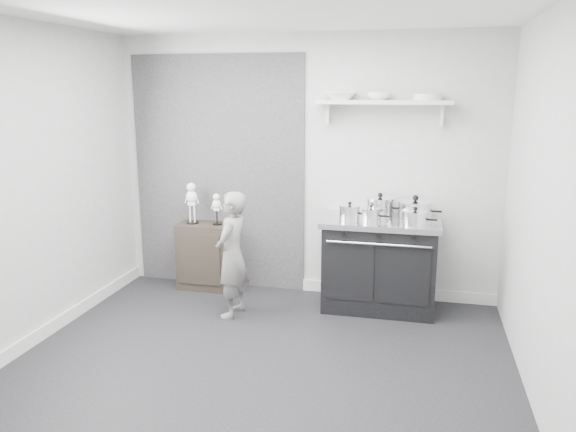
% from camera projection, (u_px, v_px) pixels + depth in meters
% --- Properties ---
extents(ground, '(4.00, 4.00, 0.00)m').
position_uv_depth(ground, '(258.00, 367.00, 4.44)').
color(ground, black).
rests_on(ground, ground).
extents(room_shell, '(4.02, 3.62, 2.71)m').
position_uv_depth(room_shell, '(250.00, 158.00, 4.23)').
color(room_shell, '#A8A8A6').
rests_on(room_shell, ground).
extents(wall_shelf, '(1.30, 0.26, 0.24)m').
position_uv_depth(wall_shelf, '(384.00, 103.00, 5.40)').
color(wall_shelf, silver).
rests_on(wall_shelf, room_shell).
extents(stove, '(1.13, 0.71, 0.91)m').
position_uv_depth(stove, '(380.00, 263.00, 5.55)').
color(stove, black).
rests_on(stove, ground).
extents(side_cabinet, '(0.56, 0.33, 0.73)m').
position_uv_depth(side_cabinet, '(205.00, 256.00, 6.12)').
color(side_cabinet, black).
rests_on(side_cabinet, ground).
extents(child, '(0.34, 0.48, 1.22)m').
position_uv_depth(child, '(232.00, 255.00, 5.32)').
color(child, slate).
rests_on(child, ground).
extents(pot_front_left, '(0.29, 0.20, 0.17)m').
position_uv_depth(pot_front_left, '(350.00, 212.00, 5.43)').
color(pot_front_left, white).
rests_on(pot_front_left, stove).
extents(pot_back_left, '(0.37, 0.28, 0.24)m').
position_uv_depth(pot_back_left, '(380.00, 207.00, 5.56)').
color(pot_back_left, white).
rests_on(pot_back_left, stove).
extents(pot_back_right, '(0.42, 0.34, 0.23)m').
position_uv_depth(pot_back_right, '(415.00, 209.00, 5.46)').
color(pot_back_right, white).
rests_on(pot_back_right, stove).
extents(pot_front_right, '(0.32, 0.23, 0.18)m').
position_uv_depth(pot_front_right, '(415.00, 218.00, 5.18)').
color(pot_front_right, white).
rests_on(pot_front_right, stove).
extents(pot_front_center, '(0.27, 0.18, 0.16)m').
position_uv_depth(pot_front_center, '(371.00, 215.00, 5.34)').
color(pot_front_center, white).
rests_on(pot_front_center, stove).
extents(skeleton_full, '(0.14, 0.09, 0.51)m').
position_uv_depth(skeleton_full, '(192.00, 200.00, 6.01)').
color(skeleton_full, white).
rests_on(skeleton_full, side_cabinet).
extents(skeleton_torso, '(0.11, 0.07, 0.39)m').
position_uv_depth(skeleton_torso, '(217.00, 207.00, 5.96)').
color(skeleton_torso, white).
rests_on(skeleton_torso, side_cabinet).
extents(bowl_large, '(0.30, 0.30, 0.07)m').
position_uv_depth(bowl_large, '(341.00, 96.00, 5.47)').
color(bowl_large, white).
rests_on(bowl_large, wall_shelf).
extents(bowl_small, '(0.23, 0.23, 0.07)m').
position_uv_depth(bowl_small, '(379.00, 96.00, 5.39)').
color(bowl_small, white).
rests_on(bowl_small, wall_shelf).
extents(plate_stack, '(0.27, 0.27, 0.06)m').
position_uv_depth(plate_stack, '(428.00, 97.00, 5.29)').
color(plate_stack, silver).
rests_on(plate_stack, wall_shelf).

